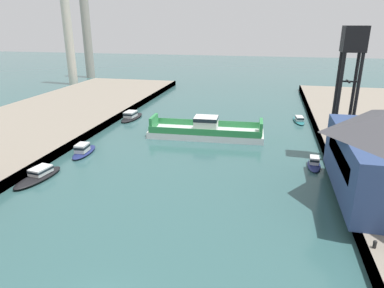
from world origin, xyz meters
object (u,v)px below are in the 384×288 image
moored_boat_near_left (299,120)px  moored_boat_mid_right (83,150)px  chain_ferry (206,131)px  smokestack_distant_a (86,29)px  moored_boat_mid_left (131,116)px  moored_boat_far_left (314,163)px  crane_tower (351,58)px  moored_boat_near_right (39,175)px  smokestack_distant_b (67,21)px

moored_boat_near_left → moored_boat_mid_right: size_ratio=1.04×
chain_ferry → smokestack_distant_a: (-53.59, 59.71, 15.77)m
moored_boat_mid_left → smokestack_distant_a: size_ratio=0.26×
moored_boat_far_left → crane_tower: 14.63m
moored_boat_near_left → moored_boat_near_right: moored_boat_near_right is taller
moored_boat_mid_right → smokestack_distant_b: bearing=121.8°
crane_tower → moored_boat_far_left: bearing=-134.2°
moored_boat_mid_right → smokestack_distant_a: size_ratio=0.20×
moored_boat_near_left → moored_boat_near_right: (-33.65, -35.11, 0.08)m
moored_boat_near_right → moored_boat_far_left: 36.23m
moored_boat_near_left → crane_tower: bearing=-78.2°
chain_ferry → crane_tower: bearing=-16.3°
moored_boat_mid_left → moored_boat_mid_right: 20.60m
chain_ferry → crane_tower: (20.41, -5.95, 13.12)m
moored_boat_mid_left → smokestack_distant_b: smokestack_distant_b is taller
moored_boat_far_left → smokestack_distant_b: (-68.44, 54.18, 18.67)m
moored_boat_mid_right → moored_boat_far_left: moored_boat_mid_right is taller
moored_boat_mid_left → moored_boat_far_left: size_ratio=1.58×
chain_ferry → smokestack_distant_a: bearing=131.9°
moored_boat_mid_right → moored_boat_far_left: (33.19, 2.78, -0.15)m
moored_boat_near_right → smokestack_distant_a: (-36.26, 81.27, 16.33)m
moored_boat_far_left → smokestack_distant_a: bearing=135.5°
moored_boat_mid_left → smokestack_distant_b: size_ratio=0.22×
moored_boat_near_left → crane_tower: crane_tower is taller
chain_ferry → crane_tower: 24.98m
smokestack_distant_a → moored_boat_near_left: bearing=-33.4°
moored_boat_mid_right → moored_boat_mid_left: bearing=92.0°
moored_boat_near_right → chain_ferry: bearing=51.2°
moored_boat_mid_left → smokestack_distant_b: 53.47m
chain_ferry → moored_boat_mid_left: size_ratio=2.44×
crane_tower → smokestack_distant_b: bearing=144.9°
smokestack_distant_b → crane_tower: bearing=-35.1°
moored_boat_far_left → smokestack_distant_b: bearing=141.6°
chain_ferry → moored_boat_near_right: (-17.33, -21.56, -0.56)m
chain_ferry → moored_boat_near_left: bearing=39.7°
crane_tower → moored_boat_mid_right: bearing=-170.1°
moored_boat_near_left → moored_boat_far_left: moored_boat_far_left is taller
crane_tower → smokestack_distant_b: 88.08m
crane_tower → smokestack_distant_b: size_ratio=0.47×
moored_boat_near_right → moored_boat_far_left: size_ratio=1.51×
chain_ferry → moored_boat_mid_right: (-16.32, -12.37, -0.45)m
chain_ferry → moored_boat_mid_left: 18.91m
moored_boat_mid_left → moored_boat_far_left: moored_boat_mid_left is taller
moored_boat_far_left → crane_tower: (3.54, 3.64, 13.72)m
moored_boat_near_left → smokestack_distant_a: smokestack_distant_a is taller
moored_boat_near_left → smokestack_distant_b: smokestack_distant_b is taller
moored_boat_near_left → moored_boat_mid_left: 33.77m
smokestack_distant_a → moored_boat_mid_right: bearing=-62.7°
crane_tower → chain_ferry: bearing=163.7°
moored_boat_mid_left → smokestack_distant_b: (-34.54, 36.36, 18.53)m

